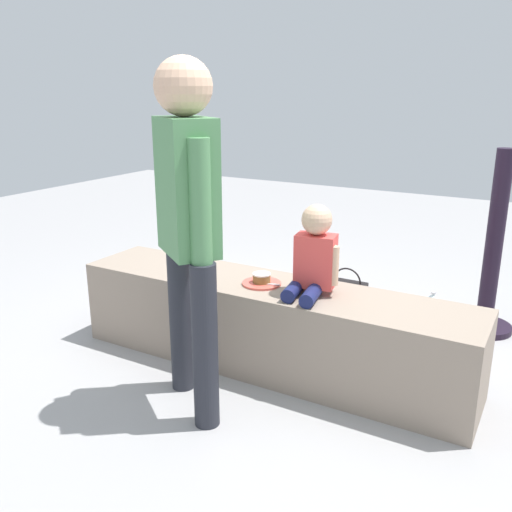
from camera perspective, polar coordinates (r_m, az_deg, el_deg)
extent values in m
plane|color=#999898|center=(3.31, 1.28, -11.18)|extent=(12.00, 12.00, 0.00)
cube|color=gray|center=(3.20, 1.31, -7.20)|extent=(2.35, 0.49, 0.50)
cylinder|color=#181F51|center=(2.93, 3.96, -3.43)|extent=(0.12, 0.26, 0.08)
cylinder|color=#181F51|center=(2.87, 5.82, -3.92)|extent=(0.12, 0.26, 0.08)
cube|color=#E94743|center=(2.94, 6.17, -0.47)|extent=(0.23, 0.17, 0.28)
sphere|color=#DBAD8C|center=(2.88, 6.31, 3.76)|extent=(0.16, 0.16, 0.16)
cylinder|color=#DBAD8C|center=(3.01, 4.34, -0.15)|extent=(0.05, 0.05, 0.21)
cylinder|color=#DBAD8C|center=(2.89, 8.08, -0.99)|extent=(0.05, 0.05, 0.21)
cylinder|color=#24262E|center=(2.61, -5.28, -9.36)|extent=(0.12, 0.12, 0.82)
cylinder|color=#24262E|center=(2.94, -7.79, -6.31)|extent=(0.12, 0.12, 0.82)
cube|color=#508854|center=(2.56, -7.16, 7.07)|extent=(0.40, 0.37, 0.62)
sphere|color=#DBAD8C|center=(2.52, -7.54, 17.02)|extent=(0.26, 0.26, 0.26)
cylinder|color=#508854|center=(2.40, -5.78, 5.07)|extent=(0.10, 0.10, 0.59)
cylinder|color=#508854|center=(2.74, -8.28, 6.46)|extent=(0.10, 0.10, 0.59)
cylinder|color=#E0594C|center=(3.10, 0.58, -2.84)|extent=(0.22, 0.22, 0.01)
cylinder|color=olive|center=(3.09, 0.58, -2.35)|extent=(0.10, 0.10, 0.04)
cylinder|color=silver|center=(3.09, 0.58, -1.88)|extent=(0.10, 0.10, 0.01)
cube|color=silver|center=(3.07, 1.48, -2.93)|extent=(0.11, 0.04, 0.00)
cube|color=#B259BF|center=(4.08, -3.86, -3.56)|extent=(0.19, 0.11, 0.27)
torus|color=white|center=(4.05, -4.39, -1.64)|extent=(0.08, 0.01, 0.08)
torus|color=white|center=(4.01, -3.41, -1.83)|extent=(0.08, 0.01, 0.08)
cylinder|color=black|center=(4.05, 22.44, -6.76)|extent=(0.36, 0.36, 0.04)
cylinder|color=black|center=(3.87, 23.44, 1.51)|extent=(0.11, 0.11, 1.17)
cylinder|color=silver|center=(4.11, 17.74, -5.08)|extent=(0.07, 0.07, 0.15)
cone|color=silver|center=(4.08, 17.85, -3.91)|extent=(0.06, 0.06, 0.03)
cylinder|color=white|center=(4.08, 17.87, -3.63)|extent=(0.03, 0.03, 0.02)
cylinder|color=silver|center=(4.15, 2.78, -3.99)|extent=(0.07, 0.07, 0.16)
cone|color=silver|center=(4.12, 2.80, -2.78)|extent=(0.06, 0.06, 0.03)
cylinder|color=#268C3F|center=(4.11, 2.81, -2.48)|extent=(0.03, 0.03, 0.02)
cylinder|color=red|center=(3.93, 2.94, -5.73)|extent=(0.08, 0.08, 0.10)
cube|color=white|center=(4.60, -4.13, -2.03)|extent=(0.39, 0.38, 0.14)
cube|color=black|center=(4.11, 9.32, -4.05)|extent=(0.29, 0.12, 0.21)
torus|color=black|center=(4.07, 9.39, -2.65)|extent=(0.21, 0.01, 0.21)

